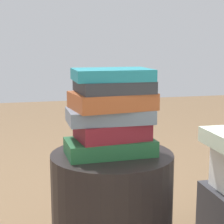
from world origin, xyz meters
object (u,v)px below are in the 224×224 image
(book_maroon, at_px, (113,130))
(book_rust, at_px, (112,100))
(book_charcoal, at_px, (113,86))
(side_table, at_px, (112,213))
(book_forest, at_px, (110,147))
(book_slate, at_px, (110,116))
(book_teal, at_px, (111,75))

(book_maroon, xyz_separation_m, book_rust, (0.00, 0.00, 0.10))
(book_charcoal, bearing_deg, book_maroon, 37.59)
(side_table, bearing_deg, book_charcoal, -137.84)
(book_maroon, bearing_deg, book_forest, 35.32)
(side_table, height_order, book_rust, book_rust)
(book_rust, bearing_deg, book_slate, 12.59)
(book_maroon, xyz_separation_m, book_teal, (0.01, 0.00, 0.19))
(book_slate, bearing_deg, book_charcoal, -153.19)
(book_rust, bearing_deg, book_forest, 36.64)
(side_table, distance_m, book_charcoal, 0.44)
(book_charcoal, distance_m, book_teal, 0.04)
(book_maroon, distance_m, book_teal, 0.19)
(book_charcoal, bearing_deg, book_rust, 32.84)
(book_forest, bearing_deg, book_charcoal, -139.86)
(side_table, bearing_deg, book_teal, 8.76)
(side_table, xyz_separation_m, book_slate, (0.01, 0.00, 0.34))
(book_teal, bearing_deg, book_charcoal, -147.62)
(book_maroon, distance_m, book_charcoal, 0.15)
(book_maroon, height_order, book_slate, book_slate)
(book_slate, xyz_separation_m, book_charcoal, (-0.01, -0.01, 0.10))
(book_forest, distance_m, book_slate, 0.11)
(side_table, distance_m, book_maroon, 0.29)
(book_teal, bearing_deg, book_maroon, -153.95)
(side_table, distance_m, book_slate, 0.34)
(book_rust, bearing_deg, book_teal, 18.99)
(book_slate, bearing_deg, book_maroon, -159.04)
(book_forest, bearing_deg, book_rust, -137.41)
(book_forest, xyz_separation_m, book_slate, (-0.00, -0.01, 0.10))
(book_forest, bearing_deg, book_slate, -99.96)
(side_table, relative_size, book_rust, 1.65)
(book_slate, relative_size, book_teal, 1.11)
(book_maroon, height_order, book_charcoal, book_charcoal)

